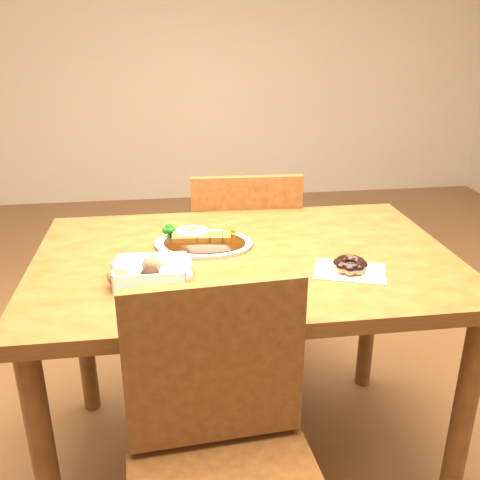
{
  "coord_description": "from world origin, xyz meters",
  "views": [
    {
      "loc": [
        -0.21,
        -1.4,
        1.36
      ],
      "look_at": [
        -0.02,
        -0.03,
        0.81
      ],
      "focal_mm": 40.0,
      "sensor_mm": 36.0,
      "label": 1
    }
  ],
  "objects": [
    {
      "name": "pon_de_ring",
      "position": [
        0.26,
        -0.15,
        0.77
      ],
      "size": [
        0.22,
        0.19,
        0.04
      ],
      "rotation": [
        0.0,
        0.0,
        -0.35
      ],
      "color": "silver",
      "rests_on": "table"
    },
    {
      "name": "chair_near",
      "position": [
        -0.12,
        -0.53,
        0.48
      ],
      "size": [
        0.45,
        0.45,
        0.87
      ],
      "rotation": [
        0.0,
        0.0,
        0.07
      ],
      "color": "#522B10",
      "rests_on": "ground"
    },
    {
      "name": "katsu_curry_plate",
      "position": [
        -0.12,
        0.09,
        0.76
      ],
      "size": [
        0.32,
        0.25,
        0.06
      ],
      "rotation": [
        0.0,
        0.0,
        -0.17
      ],
      "color": "white",
      "rests_on": "table"
    },
    {
      "name": "table",
      "position": [
        0.0,
        0.0,
        0.65
      ],
      "size": [
        1.2,
        0.8,
        0.75
      ],
      "color": "#522B10",
      "rests_on": "ground"
    },
    {
      "name": "chair_far",
      "position": [
        0.07,
        0.53,
        0.48
      ],
      "size": [
        0.44,
        0.44,
        0.87
      ],
      "rotation": [
        0.0,
        0.0,
        3.09
      ],
      "color": "#522B10",
      "rests_on": "ground"
    },
    {
      "name": "donut_box",
      "position": [
        -0.26,
        -0.13,
        0.78
      ],
      "size": [
        0.22,
        0.15,
        0.05
      ],
      "rotation": [
        0.0,
        0.0,
        -0.04
      ],
      "color": "white",
      "rests_on": "table"
    },
    {
      "name": "ground",
      "position": [
        0.0,
        0.0,
        0.0
      ],
      "size": [
        6.0,
        6.0,
        0.0
      ],
      "primitive_type": "plane",
      "color": "brown",
      "rests_on": "ground"
    }
  ]
}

